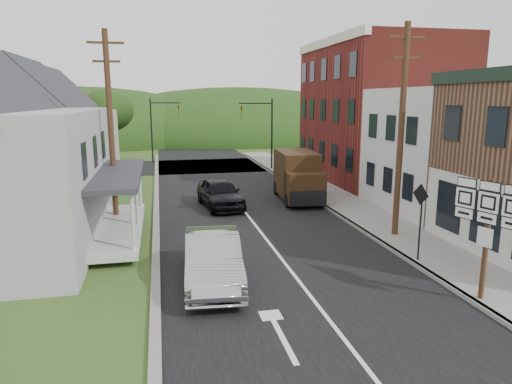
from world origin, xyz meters
TOP-DOWN VIEW (x-y plane):
  - ground at (0.00, 0.00)m, footprint 120.00×120.00m
  - road at (0.00, 10.00)m, footprint 9.00×90.00m
  - cross_road at (0.00, 27.00)m, footprint 60.00×9.00m
  - sidewalk_right at (5.90, 8.00)m, footprint 2.80×55.00m
  - curb_right at (4.55, 8.00)m, footprint 0.20×55.00m
  - curb_left at (-4.65, 8.00)m, footprint 0.30×55.00m
  - storefront_white at (11.30, 7.50)m, footprint 8.00×7.00m
  - storefront_red at (11.30, 17.00)m, footprint 8.00×12.00m
  - house_blue at (-11.00, 17.00)m, footprint 7.14×8.16m
  - house_cream at (-11.50, 26.00)m, footprint 7.14×8.16m
  - utility_pole_right at (5.60, 3.50)m, footprint 1.60×0.26m
  - utility_pole_left at (-6.50, 8.00)m, footprint 1.60×0.26m
  - traffic_signal_right at (4.30, 23.50)m, footprint 2.87×0.20m
  - traffic_signal_left at (-4.30, 30.50)m, footprint 2.87×0.20m
  - tree_left_d at (-9.00, 32.00)m, footprint 4.80×4.80m
  - forested_ridge at (0.00, 55.00)m, footprint 90.00×30.00m
  - silver_sedan at (-2.79, 0.06)m, footprint 2.12×5.15m
  - dark_sedan at (-1.14, 10.63)m, footprint 2.49×4.96m
  - delivery_van at (3.61, 11.49)m, footprint 2.48×5.31m
  - route_sign_cluster at (4.75, -3.09)m, footprint 0.76×1.96m
  - warning_sign at (4.77, 0.33)m, footprint 0.19×0.78m

SIDE VIEW (x-z plane):
  - ground at x=0.00m, z-range 0.00..0.00m
  - road at x=0.00m, z-range -0.01..0.01m
  - cross_road at x=0.00m, z-range -0.01..0.01m
  - forested_ridge at x=0.00m, z-range -8.00..8.00m
  - curb_left at x=-4.65m, z-range 0.00..0.12m
  - sidewalk_right at x=5.90m, z-range 0.00..0.15m
  - curb_right at x=4.55m, z-range 0.00..0.15m
  - dark_sedan at x=-1.14m, z-range 0.00..1.62m
  - silver_sedan at x=-2.79m, z-range 0.00..1.66m
  - delivery_van at x=3.61m, z-range 0.02..2.90m
  - warning_sign at x=4.77m, z-range 0.55..3.39m
  - route_sign_cluster at x=4.75m, z-range 0.68..4.28m
  - storefront_white at x=11.30m, z-range 0.00..6.50m
  - house_blue at x=-11.00m, z-range 0.05..7.33m
  - house_cream at x=-11.50m, z-range 0.05..7.33m
  - traffic_signal_right at x=4.30m, z-range 0.76..6.76m
  - traffic_signal_left at x=-4.30m, z-range 0.76..6.76m
  - utility_pole_right at x=5.60m, z-range 0.16..9.16m
  - utility_pole_left at x=-6.50m, z-range 0.16..9.16m
  - tree_left_d at x=-9.00m, z-range 1.41..8.35m
  - storefront_red at x=11.30m, z-range 0.00..10.00m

